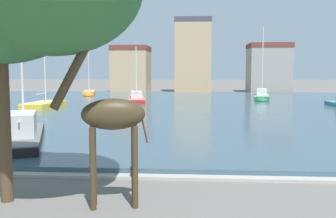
# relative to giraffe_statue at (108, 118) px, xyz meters

# --- Properties ---
(harbor_water) EXTENTS (78.02, 51.77, 0.31)m
(harbor_water) POSITION_rel_giraffe_statue_xyz_m (2.34, 29.24, -2.52)
(harbor_water) COLOR #3D5666
(harbor_water) RESTS_ON ground
(quay_edge_coping) EXTENTS (78.02, 0.50, 0.12)m
(quay_edge_coping) POSITION_rel_giraffe_statue_xyz_m (2.34, 3.11, -2.61)
(quay_edge_coping) COLOR #ADA89E
(quay_edge_coping) RESTS_ON ground
(giraffe_statue) EXTENTS (2.97, 1.09, 5.24)m
(giraffe_statue) POSITION_rel_giraffe_statue_xyz_m (0.00, 0.00, 0.00)
(giraffe_statue) COLOR #42331E
(giraffe_statue) RESTS_ON ground
(sailboat_black) EXTENTS (4.89, 9.56, 6.88)m
(sailboat_black) POSITION_rel_giraffe_statue_xyz_m (-6.61, 9.07, -2.07)
(sailboat_black) COLOR black
(sailboat_black) RESTS_ON ground
(sailboat_orange) EXTENTS (3.19, 7.91, 7.76)m
(sailboat_orange) POSITION_rel_giraffe_statue_xyz_m (-13.19, 46.40, -2.21)
(sailboat_orange) COLOR orange
(sailboat_orange) RESTS_ON ground
(sailboat_yellow) EXTENTS (2.90, 6.50, 6.91)m
(sailboat_yellow) POSITION_rel_giraffe_statue_xyz_m (-12.39, 27.45, -2.23)
(sailboat_yellow) COLOR gold
(sailboat_yellow) RESTS_ON ground
(sailboat_green) EXTENTS (2.74, 7.36, 9.26)m
(sailboat_green) POSITION_rel_giraffe_statue_xyz_m (10.80, 39.01, -2.10)
(sailboat_green) COLOR #236B42
(sailboat_green) RESTS_ON ground
(sailboat_red) EXTENTS (3.21, 9.56, 6.79)m
(sailboat_red) POSITION_rel_giraffe_statue_xyz_m (-4.54, 35.72, -2.15)
(sailboat_red) COLOR red
(sailboat_red) RESTS_ON ground
(mooring_bollard) EXTENTS (0.24, 0.24, 0.50)m
(mooring_bollard) POSITION_rel_giraffe_statue_xyz_m (0.28, 2.96, -2.42)
(mooring_bollard) COLOR #232326
(mooring_bollard) RESTS_ON ground
(townhouse_end_terrace) EXTENTS (6.24, 8.13, 8.09)m
(townhouse_end_terrace) POSITION_rel_giraffe_statue_xyz_m (-8.80, 58.42, 1.39)
(townhouse_end_terrace) COLOR tan
(townhouse_end_terrace) RESTS_ON ground
(townhouse_corner_house) EXTENTS (6.34, 5.75, 12.89)m
(townhouse_corner_house) POSITION_rel_giraffe_statue_xyz_m (2.02, 59.22, 3.79)
(townhouse_corner_house) COLOR tan
(townhouse_corner_house) RESTS_ON ground
(townhouse_narrow_midrow) EXTENTS (7.01, 7.61, 8.50)m
(townhouse_narrow_midrow) POSITION_rel_giraffe_statue_xyz_m (15.16, 59.47, 1.59)
(townhouse_narrow_midrow) COLOR gray
(townhouse_narrow_midrow) RESTS_ON ground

